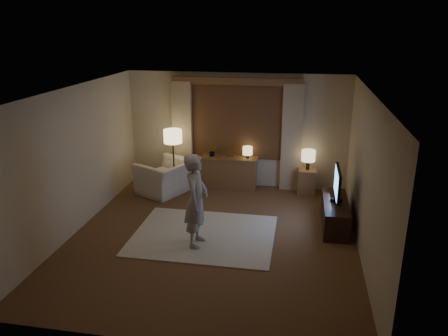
% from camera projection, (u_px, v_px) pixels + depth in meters
% --- Properties ---
extents(room, '(5.04, 5.54, 2.64)m').
position_uv_depth(room, '(218.00, 158.00, 7.81)').
color(room, brown).
rests_on(room, ground).
extents(rug, '(2.50, 2.00, 0.02)m').
position_uv_depth(rug, '(204.00, 235.00, 7.84)').
color(rug, '#EEE1C8').
rests_on(rug, floor).
extents(sideboard, '(1.20, 0.40, 0.70)m').
position_uv_depth(sideboard, '(230.00, 173.00, 10.01)').
color(sideboard, brown).
rests_on(sideboard, floor).
extents(picture_frame, '(0.16, 0.02, 0.20)m').
position_uv_depth(picture_frame, '(230.00, 154.00, 9.86)').
color(picture_frame, brown).
rests_on(picture_frame, sideboard).
extents(plant, '(0.17, 0.13, 0.30)m').
position_uv_depth(plant, '(213.00, 151.00, 9.91)').
color(plant, '#999999').
rests_on(plant, sideboard).
extents(table_lamp_sideboard, '(0.22, 0.22, 0.30)m').
position_uv_depth(table_lamp_sideboard, '(248.00, 151.00, 9.76)').
color(table_lamp_sideboard, black).
rests_on(table_lamp_sideboard, sideboard).
extents(floor_lamp, '(0.41, 0.41, 1.39)m').
position_uv_depth(floor_lamp, '(173.00, 140.00, 9.67)').
color(floor_lamp, black).
rests_on(floor_lamp, floor).
extents(armchair, '(1.36, 1.43, 0.73)m').
position_uv_depth(armchair, '(166.00, 177.00, 9.71)').
color(armchair, beige).
rests_on(armchair, floor).
extents(side_table, '(0.40, 0.40, 0.56)m').
position_uv_depth(side_table, '(307.00, 181.00, 9.69)').
color(side_table, brown).
rests_on(side_table, floor).
extents(table_lamp_side, '(0.30, 0.30, 0.44)m').
position_uv_depth(table_lamp_side, '(308.00, 156.00, 9.50)').
color(table_lamp_side, black).
rests_on(table_lamp_side, side_table).
extents(tv_stand, '(0.45, 1.40, 0.50)m').
position_uv_depth(tv_stand, '(335.00, 214.00, 8.12)').
color(tv_stand, black).
rests_on(tv_stand, floor).
extents(tv, '(0.21, 0.87, 0.63)m').
position_uv_depth(tv, '(337.00, 184.00, 7.93)').
color(tv, black).
rests_on(tv, tv_stand).
extents(person, '(0.40, 0.59, 1.61)m').
position_uv_depth(person, '(196.00, 200.00, 7.26)').
color(person, '#B6AFA8').
rests_on(person, rug).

